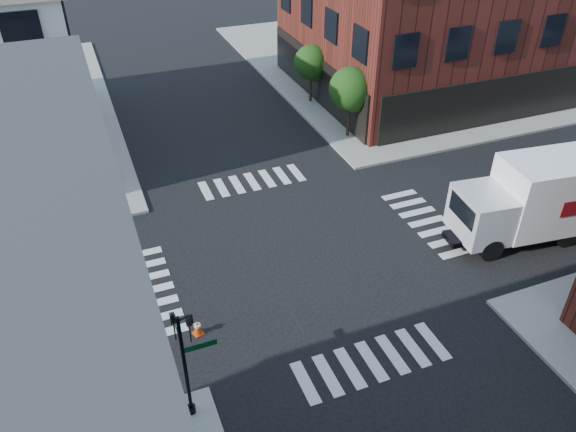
% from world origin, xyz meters
% --- Properties ---
extents(ground, '(120.00, 120.00, 0.00)m').
position_xyz_m(ground, '(0.00, 0.00, 0.00)').
color(ground, black).
rests_on(ground, ground).
extents(sidewalk_ne, '(30.00, 30.00, 0.15)m').
position_xyz_m(sidewalk_ne, '(21.00, 21.00, 0.07)').
color(sidewalk_ne, gray).
rests_on(sidewalk_ne, ground).
extents(building_ne, '(25.00, 16.00, 12.00)m').
position_xyz_m(building_ne, '(20.50, 16.00, 6.00)').
color(building_ne, '#421710').
rests_on(building_ne, ground).
extents(tree_near, '(2.69, 2.69, 4.49)m').
position_xyz_m(tree_near, '(7.56, 9.98, 3.16)').
color(tree_near, black).
rests_on(tree_near, ground).
extents(tree_far, '(2.43, 2.43, 4.07)m').
position_xyz_m(tree_far, '(7.56, 15.98, 2.87)').
color(tree_far, black).
rests_on(tree_far, ground).
extents(signal_pole, '(1.29, 1.24, 4.60)m').
position_xyz_m(signal_pole, '(-6.72, -6.68, 2.86)').
color(signal_pole, black).
rests_on(signal_pole, ground).
extents(box_truck, '(9.26, 3.73, 4.10)m').
position_xyz_m(box_truck, '(11.58, -2.85, 2.13)').
color(box_truck, white).
rests_on(box_truck, ground).
extents(traffic_cone, '(0.47, 0.47, 0.70)m').
position_xyz_m(traffic_cone, '(-5.70, -3.23, 0.34)').
color(traffic_cone, '#D23D09').
rests_on(traffic_cone, ground).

